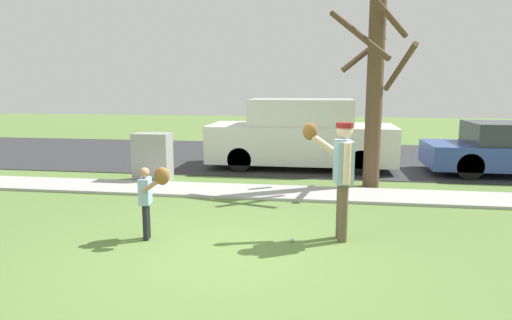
% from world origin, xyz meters
% --- Properties ---
extents(ground_plane, '(48.00, 48.00, 0.00)m').
position_xyz_m(ground_plane, '(0.00, 3.50, 0.00)').
color(ground_plane, '#567538').
extents(sidewalk_strip, '(36.00, 1.20, 0.06)m').
position_xyz_m(sidewalk_strip, '(0.00, 3.60, 0.03)').
color(sidewalk_strip, '#A3A39E').
rests_on(sidewalk_strip, ground).
extents(road_surface, '(36.00, 6.80, 0.02)m').
position_xyz_m(road_surface, '(0.00, 8.60, 0.01)').
color(road_surface, '#2D2D30').
rests_on(road_surface, ground).
extents(person_adult, '(0.76, 0.61, 1.74)m').
position_xyz_m(person_adult, '(1.59, 0.93, 1.09)').
color(person_adult, brown).
rests_on(person_adult, ground).
extents(person_child, '(0.52, 0.40, 1.12)m').
position_xyz_m(person_child, '(-1.16, 0.48, 0.72)').
color(person_child, black).
rests_on(person_child, ground).
extents(baseball, '(0.07, 0.07, 0.07)m').
position_xyz_m(baseball, '(0.91, 0.71, 0.04)').
color(baseball, white).
rests_on(baseball, ground).
extents(utility_cabinet, '(0.86, 0.50, 1.14)m').
position_xyz_m(utility_cabinet, '(-2.70, 4.51, 0.57)').
color(utility_cabinet, gray).
rests_on(utility_cabinet, ground).
extents(street_tree_near, '(1.84, 1.88, 4.07)m').
position_xyz_m(street_tree_near, '(2.42, 4.61, 2.19)').
color(street_tree_near, brown).
rests_on(street_tree_near, ground).
extents(parked_van_white, '(5.00, 1.95, 1.88)m').
position_xyz_m(parked_van_white, '(0.72, 6.70, 0.90)').
color(parked_van_white, silver).
rests_on(parked_van_white, road_surface).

